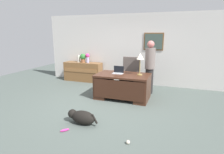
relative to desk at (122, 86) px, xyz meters
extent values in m
plane|color=#4C5651|center=(-0.31, -0.71, -0.40)|extent=(12.00, 12.00, 0.00)
cube|color=silver|center=(-0.31, 1.89, 0.95)|extent=(7.00, 0.12, 2.70)
cube|color=brown|center=(0.64, 1.81, 1.26)|extent=(0.72, 0.03, 0.64)
cube|color=#3C4C45|center=(0.64, 1.79, 1.26)|extent=(0.64, 0.01, 0.56)
cube|color=#422316|center=(0.00, 0.03, 0.32)|extent=(1.60, 0.96, 0.05)
cube|color=#422316|center=(-0.62, 0.03, -0.05)|extent=(0.36, 0.90, 0.70)
cube|color=#422316|center=(0.62, 0.03, -0.05)|extent=(0.36, 0.90, 0.70)
cube|color=#381E13|center=(0.00, -0.43, -0.02)|extent=(1.50, 0.04, 0.56)
cube|color=brown|center=(-2.19, 1.54, -0.01)|extent=(1.59, 0.48, 0.79)
cube|color=brown|center=(-2.19, 1.29, 0.08)|extent=(1.49, 0.02, 0.14)
cube|color=#564C47|center=(-0.01, 0.90, -0.03)|extent=(0.60, 0.58, 0.18)
cylinder|color=black|center=(-0.01, 0.90, -0.26)|extent=(0.10, 0.10, 0.28)
cylinder|color=black|center=(-0.01, 0.90, -0.38)|extent=(0.52, 0.52, 0.05)
cube|color=#564C47|center=(-0.01, 1.14, 0.40)|extent=(0.60, 0.12, 0.69)
cube|color=#564C47|center=(-0.27, 0.90, 0.17)|extent=(0.08, 0.50, 0.22)
cube|color=#564C47|center=(0.25, 0.90, 0.17)|extent=(0.08, 0.50, 0.22)
cylinder|color=#262323|center=(0.69, 0.80, 0.01)|extent=(0.26, 0.26, 0.83)
cylinder|color=slate|center=(0.69, 0.80, 0.77)|extent=(0.32, 0.32, 0.67)
sphere|color=#B86762|center=(0.69, 0.80, 1.22)|extent=(0.23, 0.23, 0.23)
ellipsoid|color=black|center=(-0.33, -1.91, -0.25)|extent=(0.59, 0.34, 0.30)
sphere|color=black|center=(-0.61, -1.89, -0.21)|extent=(0.20, 0.20, 0.20)
cylinder|color=black|center=(-0.04, -1.93, -0.23)|extent=(0.15, 0.05, 0.21)
cube|color=#B2B5BA|center=(-0.17, 0.06, 0.36)|extent=(0.32, 0.22, 0.01)
cube|color=black|center=(-0.17, 0.16, 0.47)|extent=(0.32, 0.01, 0.21)
cylinder|color=#9E8447|center=(0.50, 0.11, 0.36)|extent=(0.16, 0.16, 0.02)
cylinder|color=#9E8447|center=(0.50, 0.11, 0.59)|extent=(0.02, 0.02, 0.44)
cone|color=silver|center=(0.50, 0.11, 0.91)|extent=(0.22, 0.22, 0.18)
cylinder|color=#A6A3CD|center=(-1.96, 1.54, 0.50)|extent=(0.12, 0.12, 0.23)
sphere|color=#DB3884|center=(-1.96, 1.54, 0.68)|extent=(0.17, 0.17, 0.17)
cylinder|color=silver|center=(-2.37, 1.54, 0.53)|extent=(0.12, 0.12, 0.30)
cylinder|color=brown|center=(-2.17, 1.54, 0.45)|extent=(0.18, 0.18, 0.14)
sphere|color=#307833|center=(-2.17, 1.54, 0.62)|extent=(0.24, 0.24, 0.24)
sphere|color=beige|center=(0.80, -2.32, -0.37)|extent=(0.07, 0.07, 0.07)
ellipsoid|color=#D8338C|center=(-0.53, -2.33, -0.38)|extent=(0.16, 0.17, 0.05)
camera|label=1|loc=(1.55, -5.25, 1.55)|focal=29.77mm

